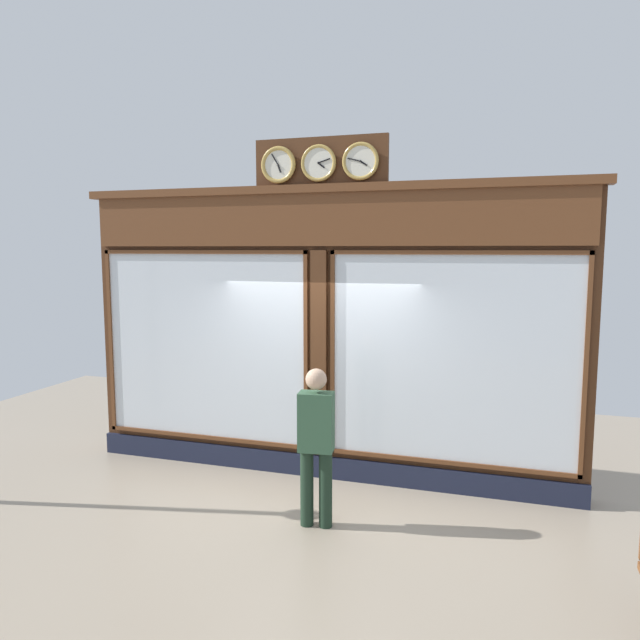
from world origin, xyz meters
TOP-DOWN VIEW (x-y plane):
  - ground_plane at (0.00, 2.80)m, footprint 14.00×14.00m
  - shop_facade at (0.00, -0.13)m, footprint 6.51×0.42m
  - pedestrian at (-0.37, 1.32)m, footprint 0.38×0.26m

SIDE VIEW (x-z plane):
  - ground_plane at x=0.00m, z-range 0.00..0.00m
  - pedestrian at x=-0.37m, z-range 0.09..1.78m
  - shop_facade at x=0.00m, z-range -0.26..4.00m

